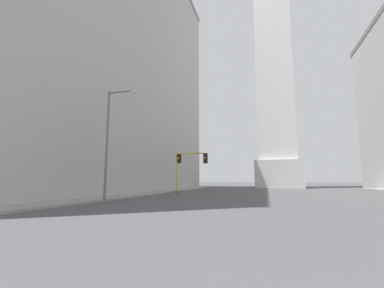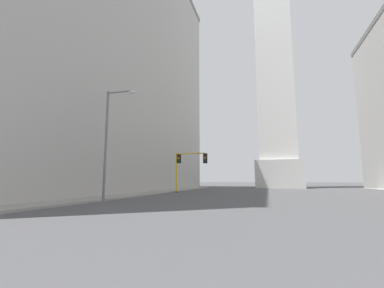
% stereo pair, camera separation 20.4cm
% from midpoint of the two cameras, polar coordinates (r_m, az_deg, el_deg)
% --- Properties ---
extents(sidewalk_left, '(5.00, 68.16, 0.15)m').
position_cam_midpoint_polar(sidewalk_left, '(25.52, -18.72, -11.03)').
color(sidewalk_left, gray).
rests_on(sidewalk_left, ground_plane).
extents(building_left, '(25.43, 51.75, 41.00)m').
position_cam_midpoint_polar(building_left, '(45.15, -23.98, 17.46)').
color(building_left, '#B2AFAA').
rests_on(building_left, ground_plane).
extents(obelisk, '(9.31, 9.31, 66.31)m').
position_cam_midpoint_polar(obelisk, '(64.75, 17.57, 20.16)').
color(obelisk, silver).
rests_on(obelisk, ground_plane).
extents(traffic_light_mid_left, '(4.40, 0.51, 5.20)m').
position_cam_midpoint_polar(traffic_light_mid_left, '(34.11, -0.98, -4.08)').
color(traffic_light_mid_left, yellow).
rests_on(traffic_light_mid_left, ground_plane).
extents(street_lamp, '(2.58, 0.36, 8.71)m').
position_cam_midpoint_polar(street_lamp, '(21.17, -17.44, 2.34)').
color(street_lamp, slate).
rests_on(street_lamp, ground_plane).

